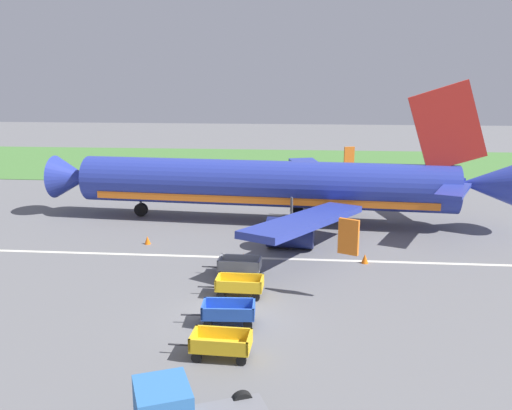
{
  "coord_description": "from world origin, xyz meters",
  "views": [
    {
      "loc": [
        3.49,
        -24.43,
        11.58
      ],
      "look_at": [
        0.21,
        12.21,
        2.8
      ],
      "focal_mm": 38.09,
      "sensor_mm": 36.0,
      "label": 1
    }
  ],
  "objects": [
    {
      "name": "airplane",
      "position": [
        1.32,
        18.17,
        3.05
      ],
      "size": [
        37.66,
        30.26,
        11.34
      ],
      "color": "#28389E",
      "rests_on": "ground"
    },
    {
      "name": "grass_strip",
      "position": [
        0.0,
        47.9,
        0.03
      ],
      "size": [
        220.0,
        28.0,
        0.06
      ],
      "primitive_type": "cube",
      "color": "#477A38",
      "rests_on": "ground"
    },
    {
      "name": "traffic_cone_by_carts",
      "position": [
        -7.41,
        11.37,
        0.29
      ],
      "size": [
        0.44,
        0.44,
        0.58
      ],
      "primitive_type": "cone",
      "color": "orange",
      "rests_on": "ground"
    },
    {
      "name": "traffic_cone_near_plane",
      "position": [
        -0.18,
        7.72,
        0.37
      ],
      "size": [
        0.56,
        0.56,
        0.73
      ],
      "primitive_type": "cone",
      "color": "orange",
      "rests_on": "ground"
    },
    {
      "name": "baggage_cart_fourth_in_row",
      "position": [
        -0.2,
        5.85,
        0.6
      ],
      "size": [
        3.58,
        1.49,
        1.07
      ],
      "color": "gray",
      "rests_on": "ground"
    },
    {
      "name": "apron_stripe",
      "position": [
        0.0,
        9.02,
        0.01
      ],
      "size": [
        120.0,
        0.36,
        0.01
      ],
      "primitive_type": "cube",
      "color": "silver",
      "rests_on": "ground"
    },
    {
      "name": "baggage_cart_second_in_row",
      "position": [
        0.04,
        -0.69,
        0.6
      ],
      "size": [
        3.58,
        1.53,
        1.07
      ],
      "color": "#234CB2",
      "rests_on": "ground"
    },
    {
      "name": "baggage_cart_third_in_row",
      "position": [
        0.16,
        2.72,
        0.6
      ],
      "size": [
        3.57,
        1.46,
        1.07
      ],
      "color": "gold",
      "rests_on": "ground"
    },
    {
      "name": "traffic_cone_mid_apron",
      "position": [
        7.45,
        8.68,
        0.3
      ],
      "size": [
        0.45,
        0.45,
        0.59
      ],
      "primitive_type": "cone",
      "color": "orange",
      "rests_on": "ground"
    },
    {
      "name": "ground_plane",
      "position": [
        0.0,
        0.0,
        0.0
      ],
      "size": [
        220.0,
        220.0,
        0.0
      ],
      "primitive_type": "plane",
      "color": "slate"
    },
    {
      "name": "baggage_cart_nearest",
      "position": [
        0.16,
        -3.84,
        0.6
      ],
      "size": [
        3.58,
        1.51,
        1.07
      ],
      "color": "gold",
      "rests_on": "ground"
    }
  ]
}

